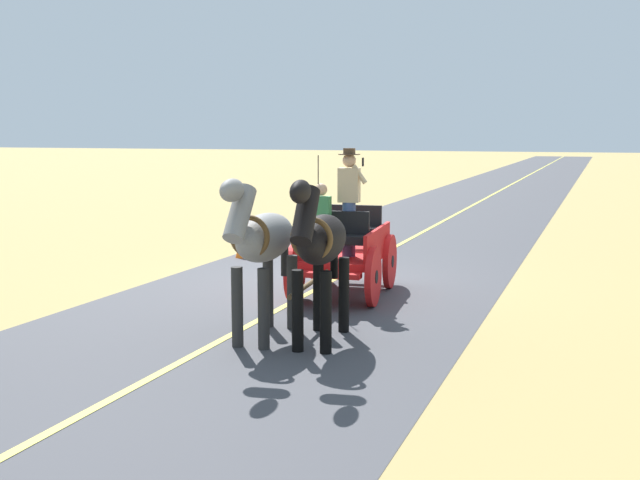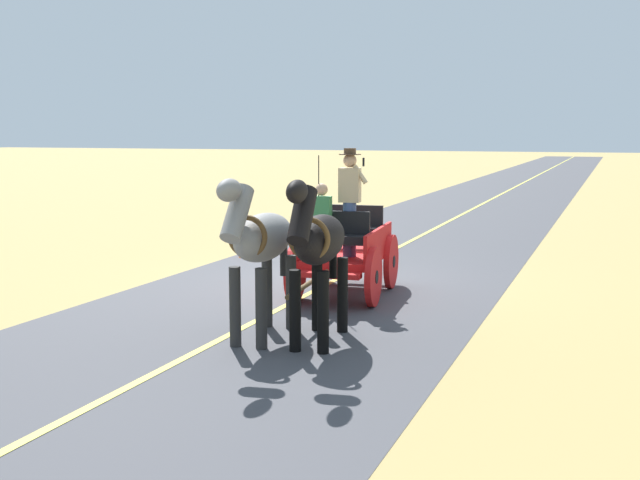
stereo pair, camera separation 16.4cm
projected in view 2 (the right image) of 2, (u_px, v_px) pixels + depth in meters
name	position (u px, v px, depth m)	size (l,w,h in m)	color
ground_plane	(331.00, 282.00, 14.37)	(200.00, 200.00, 0.00)	tan
road_surface	(331.00, 282.00, 14.37)	(6.24, 160.00, 0.01)	#424247
road_centre_stripe	(331.00, 282.00, 14.37)	(0.12, 160.00, 0.00)	#DBCC4C
horse_drawn_carriage	(344.00, 248.00, 13.10)	(1.63, 4.52, 2.50)	red
horse_near_side	(318.00, 244.00, 10.04)	(0.73, 2.14, 2.21)	black
horse_off_side	(260.00, 242.00, 10.25)	(0.64, 2.13, 2.21)	gray
traffic_cone	(246.00, 246.00, 17.20)	(0.32, 0.32, 0.50)	orange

